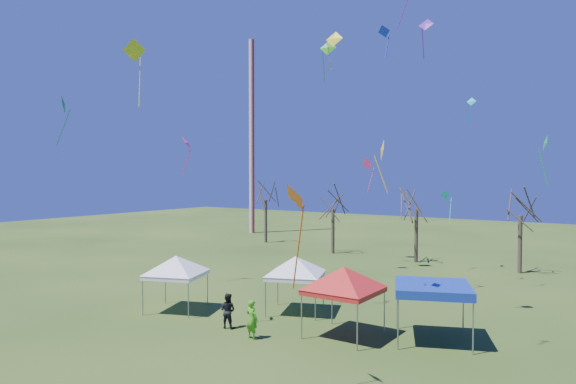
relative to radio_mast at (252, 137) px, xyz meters
The scene contains 25 objects.
ground 45.78m from the radio_mast, 50.53° to the right, with size 140.00×140.00×0.00m, color #274014.
radio_mast is the anchor object (origin of this frame).
tree_0 11.45m from the radio_mast, 42.77° to the right, with size 3.83×3.83×8.44m.
tree_1 20.72m from the radio_mast, 28.48° to the right, with size 3.42×3.42×7.54m.
tree_2 28.08m from the radio_mast, 20.57° to the right, with size 3.71×3.71×8.18m.
tree_3 36.04m from the radio_mast, 16.31° to the right, with size 3.59×3.59×7.91m.
tent_white_west 39.39m from the radio_mast, 58.31° to the right, with size 3.78×3.78×3.56m.
tent_white_mid 40.05m from the radio_mast, 48.40° to the right, with size 3.81×3.81×3.60m.
tent_red 44.41m from the radio_mast, 46.24° to the right, with size 4.34×4.34×3.83m.
tent_blue 45.97m from the radio_mast, 41.33° to the right, with size 4.35×4.35×2.62m.
person_dark 43.08m from the radio_mast, 53.61° to the right, with size 0.85×0.66×1.74m, color black.
person_green 44.74m from the radio_mast, 51.94° to the right, with size 0.66×0.44×1.82m, color #40A31A.
kite_18 42.16m from the radio_mast, 39.81° to the right, with size 0.80×0.47×2.04m.
kite_27 45.78m from the radio_mast, 44.97° to the right, with size 0.73×0.91×2.31m.
kite_13 26.21m from the radio_mast, 29.75° to the right, with size 1.22×0.88×2.97m.
kite_1 41.75m from the radio_mast, 56.24° to the right, with size 0.98×1.07×1.99m.
kite_2 25.22m from the radio_mast, 36.78° to the right, with size 1.56×1.03×3.57m.
kite_17 44.88m from the radio_mast, 33.05° to the right, with size 0.58×0.88×2.59m.
kite_5 49.63m from the radio_mast, 50.16° to the right, with size 1.32×1.17×3.63m.
kite_14 33.84m from the radio_mast, 73.62° to the right, with size 1.25×1.19×3.42m.
kite_11 29.25m from the radio_mast, 39.40° to the right, with size 1.42×0.84×3.00m.
kite_24 36.90m from the radio_mast, 39.21° to the right, with size 0.86×0.61×2.09m.
kite_19 34.23m from the radio_mast, 24.04° to the right, with size 0.69×0.49×1.83m.
kite_8 33.10m from the radio_mast, 65.50° to the right, with size 1.44×1.29×4.53m.
kite_22 32.08m from the radio_mast, 22.77° to the right, with size 0.84×0.81×2.57m.
Camera 1 is at (13.22, -18.62, 7.65)m, focal length 32.00 mm.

